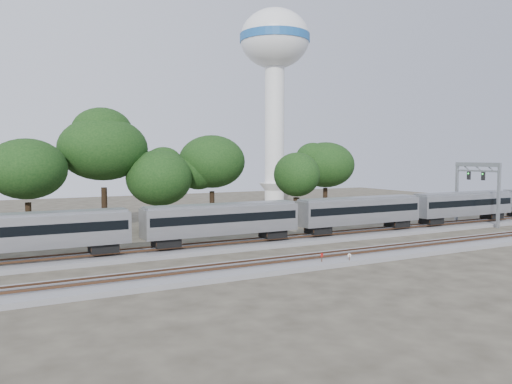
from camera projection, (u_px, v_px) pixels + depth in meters
ground at (241, 260)px, 44.49m from camera, size 160.00×160.00×0.00m
track_far at (215, 247)px, 49.76m from camera, size 160.00×5.00×0.73m
track_near at (262, 267)px, 40.94m from camera, size 160.00×5.00×0.73m
train at (297, 214)px, 54.10m from camera, size 101.72×2.90×4.27m
switch_stand_red at (322, 258)px, 41.93m from camera, size 0.35×0.18×1.16m
switch_stand_white at (349, 258)px, 42.60m from camera, size 0.31×0.12×0.99m
switch_lever at (343, 262)px, 43.28m from camera, size 0.53×0.35×0.30m
water_tower at (275, 60)px, 99.88m from camera, size 13.99×13.99×38.74m
signal_gantry at (477, 180)px, 67.29m from camera, size 0.59×6.98×8.49m
tree_2 at (27, 169)px, 54.08m from camera, size 8.05×8.05×11.36m
tree_3 at (103, 149)px, 60.71m from camera, size 10.39×10.39×14.65m
tree_4 at (159, 178)px, 61.80m from camera, size 6.74×6.74×9.51m
tree_5 at (212, 162)px, 66.70m from camera, size 8.74×8.74×12.32m
tree_6 at (297, 175)px, 68.20m from camera, size 6.94×6.94×9.78m
tree_7 at (326, 165)px, 79.67m from camera, size 8.11×8.11×11.43m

